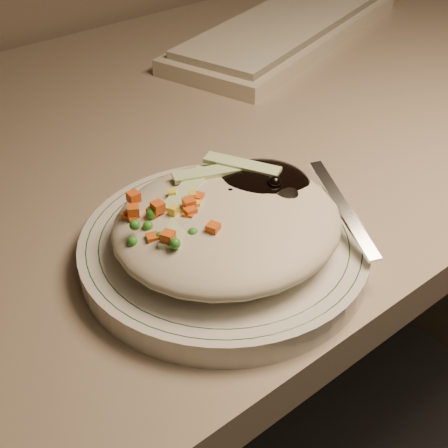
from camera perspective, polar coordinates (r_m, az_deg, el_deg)
desk at (r=0.84m, az=-4.52°, el=-3.44°), size 1.40×0.70×0.74m
plate at (r=0.52m, az=0.00°, el=-2.28°), size 0.24×0.24×0.02m
plate_rim at (r=0.52m, az=0.00°, el=-1.42°), size 0.23×0.23×0.00m
meal at (r=0.51m, az=0.43°, el=0.66°), size 0.21×0.19×0.05m
keyboard at (r=1.00m, az=5.85°, el=17.38°), size 0.48×0.28×0.03m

